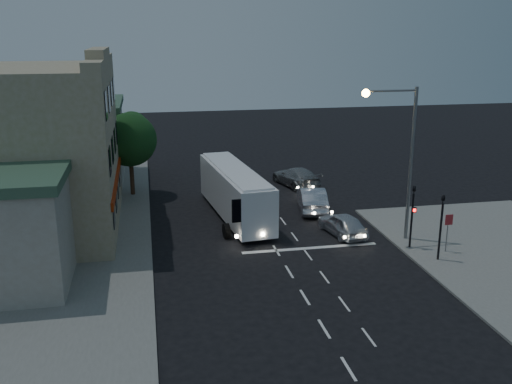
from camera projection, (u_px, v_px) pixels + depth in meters
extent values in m
plane|color=black|center=(285.00, 264.00, 30.72)|extent=(120.00, 120.00, 0.00)
cube|color=slate|center=(54.00, 229.00, 35.86)|extent=(12.00, 50.00, 0.12)
cube|color=silver|center=(348.00, 369.00, 21.28)|extent=(0.12, 1.60, 0.01)
cube|color=silver|center=(324.00, 329.00, 24.11)|extent=(0.12, 1.60, 0.01)
cube|color=silver|center=(305.00, 297.00, 26.94)|extent=(0.12, 1.60, 0.01)
cube|color=silver|center=(289.00, 272.00, 29.77)|extent=(0.12, 1.60, 0.01)
cube|color=silver|center=(276.00, 251.00, 32.60)|extent=(0.12, 1.60, 0.01)
cube|color=silver|center=(266.00, 233.00, 35.43)|extent=(0.12, 1.60, 0.01)
cube|color=silver|center=(256.00, 218.00, 38.26)|extent=(0.12, 1.60, 0.01)
cube|color=silver|center=(248.00, 205.00, 41.09)|extent=(0.12, 1.60, 0.01)
cube|color=silver|center=(241.00, 193.00, 43.92)|extent=(0.12, 1.60, 0.01)
cube|color=silver|center=(235.00, 183.00, 46.75)|extent=(0.12, 1.60, 0.01)
cube|color=silver|center=(369.00, 337.00, 23.46)|extent=(0.10, 1.50, 0.01)
cube|color=silver|center=(344.00, 304.00, 26.29)|extent=(0.10, 1.50, 0.01)
cube|color=silver|center=(324.00, 277.00, 29.12)|extent=(0.10, 1.50, 0.01)
cube|color=silver|center=(308.00, 255.00, 31.95)|extent=(0.10, 1.50, 0.01)
cube|color=silver|center=(295.00, 237.00, 34.78)|extent=(0.10, 1.50, 0.01)
cube|color=silver|center=(283.00, 221.00, 37.61)|extent=(0.10, 1.50, 0.01)
cube|color=silver|center=(273.00, 207.00, 40.44)|extent=(0.10, 1.50, 0.01)
cube|color=silver|center=(264.00, 196.00, 43.27)|extent=(0.10, 1.50, 0.01)
cube|color=silver|center=(257.00, 185.00, 46.10)|extent=(0.10, 1.50, 0.01)
cube|color=silver|center=(250.00, 176.00, 48.93)|extent=(0.10, 1.50, 0.01)
cube|color=silver|center=(310.00, 248.00, 32.97)|extent=(8.00, 0.35, 0.01)
cube|color=white|center=(235.00, 192.00, 37.93)|extent=(3.52, 11.15, 2.92)
cube|color=white|center=(235.00, 170.00, 37.51)|extent=(3.12, 10.75, 0.16)
cube|color=black|center=(250.00, 210.00, 32.67)|extent=(2.10, 0.35, 1.37)
cube|color=black|center=(251.00, 180.00, 38.40)|extent=(1.08, 9.08, 0.82)
cube|color=black|center=(217.00, 182.00, 37.98)|extent=(1.08, 9.08, 0.82)
cube|color=#A6000D|center=(250.00, 193.00, 39.11)|extent=(0.60, 5.00, 1.28)
cube|color=#A6000D|center=(216.00, 195.00, 38.69)|extent=(0.60, 5.00, 1.28)
cylinder|color=black|center=(226.00, 231.00, 34.46)|extent=(0.42, 0.94, 0.91)
cylinder|color=black|center=(263.00, 228.00, 34.88)|extent=(0.42, 0.94, 0.91)
cylinder|color=black|center=(214.00, 202.00, 40.24)|extent=(0.42, 0.94, 0.91)
cylinder|color=black|center=(246.00, 200.00, 40.66)|extent=(0.42, 0.94, 0.91)
cylinder|color=black|center=(212.00, 196.00, 41.70)|extent=(0.42, 0.94, 0.91)
cylinder|color=black|center=(242.00, 194.00, 42.12)|extent=(0.42, 0.94, 0.91)
cylinder|color=#FFF2CC|center=(237.00, 236.00, 32.90)|extent=(0.24, 0.07, 0.24)
cylinder|color=#FFF2CC|center=(263.00, 235.00, 33.18)|extent=(0.24, 0.07, 0.24)
imported|color=silver|center=(342.00, 224.00, 34.95)|extent=(2.37, 4.30, 1.39)
imported|color=silver|center=(312.00, 199.00, 39.66)|extent=(2.55, 5.18, 1.63)
imported|color=#989898|center=(296.00, 177.00, 45.78)|extent=(3.40, 5.60, 1.52)
cylinder|color=black|center=(412.00, 221.00, 32.39)|extent=(0.12, 0.12, 3.20)
imported|color=black|center=(414.00, 186.00, 31.83)|extent=(0.15, 0.18, 0.90)
cube|color=black|center=(414.00, 210.00, 32.03)|extent=(0.25, 0.12, 0.30)
cube|color=#FF0C0C|center=(414.00, 210.00, 31.96)|extent=(0.16, 0.02, 0.18)
cylinder|color=black|center=(440.00, 232.00, 30.63)|extent=(0.12, 0.12, 3.20)
imported|color=black|center=(444.00, 195.00, 30.07)|extent=(0.18, 0.15, 0.90)
cylinder|color=slate|center=(447.00, 235.00, 31.93)|extent=(0.06, 0.06, 2.00)
cube|color=#A22127|center=(449.00, 220.00, 31.61)|extent=(0.45, 0.03, 0.60)
cylinder|color=slate|center=(411.00, 165.00, 32.99)|extent=(0.20, 0.20, 9.00)
cylinder|color=slate|center=(392.00, 91.00, 31.52)|extent=(3.00, 0.12, 0.12)
sphere|color=#FFBF59|center=(366.00, 93.00, 31.27)|extent=(0.44, 0.44, 0.44)
cube|color=#8E8159|center=(28.00, 151.00, 34.28)|extent=(10.00, 12.00, 10.00)
cube|color=#8E8159|center=(99.00, 61.00, 33.65)|extent=(1.00, 12.00, 0.50)
cube|color=#8E8159|center=(98.00, 53.00, 33.52)|extent=(1.00, 6.00, 0.50)
cube|color=#9E2605|center=(117.00, 179.00, 35.76)|extent=(0.15, 12.00, 0.50)
cube|color=black|center=(114.00, 213.00, 31.73)|extent=(0.06, 1.30, 1.50)
cube|color=black|center=(116.00, 198.00, 34.56)|extent=(0.06, 1.30, 1.50)
cube|color=black|center=(118.00, 185.00, 37.39)|extent=(0.06, 1.30, 1.50)
cube|color=black|center=(119.00, 174.00, 40.22)|extent=(0.06, 1.30, 1.50)
cube|color=black|center=(110.00, 161.00, 30.90)|extent=(0.06, 1.30, 1.50)
cube|color=black|center=(113.00, 150.00, 33.73)|extent=(0.06, 1.30, 1.50)
cube|color=black|center=(115.00, 140.00, 36.56)|extent=(0.06, 1.30, 1.50)
cube|color=black|center=(117.00, 132.00, 39.39)|extent=(0.06, 1.30, 1.50)
cube|color=black|center=(106.00, 106.00, 30.07)|extent=(0.06, 1.30, 1.50)
cube|color=black|center=(109.00, 99.00, 32.90)|extent=(0.06, 1.30, 1.50)
cube|color=black|center=(111.00, 93.00, 35.73)|extent=(0.06, 1.30, 1.50)
cube|color=black|center=(114.00, 89.00, 38.56)|extent=(0.06, 1.30, 1.50)
cube|color=gray|center=(65.00, 145.00, 46.24)|extent=(9.00, 9.00, 6.00)
cube|color=#385842|center=(61.00, 105.00, 45.34)|extent=(9.40, 9.40, 0.50)
cylinder|color=black|center=(132.00, 176.00, 42.94)|extent=(0.32, 0.32, 2.80)
sphere|color=#134511|center=(130.00, 140.00, 42.17)|extent=(4.00, 4.00, 4.00)
sphere|color=#1D3F22|center=(132.00, 129.00, 42.58)|extent=(2.60, 2.60, 2.60)
sphere|color=#134511|center=(125.00, 136.00, 41.44)|extent=(2.40, 2.40, 2.40)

